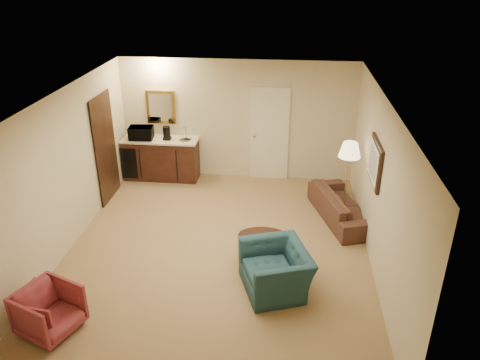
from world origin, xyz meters
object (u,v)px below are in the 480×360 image
object	(u,v)px
wetbar_cabinet	(162,158)
waste_bin	(191,173)
coffee_maker	(167,133)
coffee_table	(263,248)
floor_lamp	(347,180)
rose_chair_far	(49,309)
microwave	(141,132)
sofa	(342,201)
rose_chair_near	(45,307)
teal_armchair	(276,263)

from	to	relation	value
wetbar_cabinet	waste_bin	xyz separation A→B (m)	(0.65, -0.07, -0.30)
coffee_maker	waste_bin	bearing A→B (deg)	-5.25
coffee_table	floor_lamp	world-z (taller)	floor_lamp
rose_chair_far	microwave	xyz separation A→B (m)	(-0.14, 4.75, 0.74)
rose_chair_far	floor_lamp	xyz separation A→B (m)	(4.10, 3.48, 0.39)
sofa	coffee_maker	world-z (taller)	coffee_maker
sofa	coffee_maker	bearing A→B (deg)	51.58
coffee_table	microwave	bearing A→B (deg)	134.31
rose_chair_near	coffee_table	size ratio (longest dim) A/B	0.75
coffee_table	microwave	world-z (taller)	microwave
teal_armchair	waste_bin	xyz separation A→B (m)	(-1.99, 3.55, -0.28)
sofa	teal_armchair	world-z (taller)	teal_armchair
rose_chair_far	floor_lamp	bearing A→B (deg)	-27.59
rose_chair_near	floor_lamp	distance (m)	5.42
rose_chair_near	microwave	world-z (taller)	microwave
wetbar_cabinet	sofa	xyz separation A→B (m)	(3.80, -1.42, -0.10)
waste_bin	microwave	world-z (taller)	microwave
rose_chair_near	microwave	size ratio (longest dim) A/B	1.21
waste_bin	sofa	bearing A→B (deg)	-23.20
waste_bin	teal_armchair	bearing A→B (deg)	-60.70
floor_lamp	sofa	bearing A→B (deg)	-116.57
teal_armchair	rose_chair_near	xyz separation A→B (m)	(-2.99, -1.10, -0.14)
sofa	floor_lamp	distance (m)	0.41
coffee_maker	sofa	bearing A→B (deg)	-21.00
rose_chair_near	microwave	distance (m)	4.73
rose_chair_far	floor_lamp	distance (m)	5.39
coffee_table	coffee_maker	size ratio (longest dim) A/B	2.80
coffee_maker	floor_lamp	bearing A→B (deg)	-19.37
coffee_maker	wetbar_cabinet	bearing A→B (deg)	171.19
wetbar_cabinet	waste_bin	distance (m)	0.72
teal_armchair	floor_lamp	xyz separation A→B (m)	(1.21, 2.30, 0.30)
coffee_table	coffee_maker	xyz separation A→B (m)	(-2.25, 2.91, 0.83)
teal_armchair	wetbar_cabinet	bearing A→B (deg)	-163.56
wetbar_cabinet	teal_armchair	bearing A→B (deg)	-53.87
wetbar_cabinet	rose_chair_far	size ratio (longest dim) A/B	2.31
sofa	waste_bin	distance (m)	3.43
wetbar_cabinet	rose_chair_near	size ratio (longest dim) A/B	2.69
rose_chair_near	coffee_maker	size ratio (longest dim) A/B	2.09
floor_lamp	microwave	xyz separation A→B (m)	(-4.24, 1.27, 0.34)
wetbar_cabinet	sofa	bearing A→B (deg)	-20.49
rose_chair_near	rose_chair_far	distance (m)	0.14
waste_bin	microwave	bearing A→B (deg)	179.00
microwave	teal_armchair	bearing A→B (deg)	-54.10
teal_armchair	coffee_table	size ratio (longest dim) A/B	1.25
wetbar_cabinet	sofa	distance (m)	4.06
wetbar_cabinet	coffee_maker	bearing A→B (deg)	-8.80
floor_lamp	coffee_maker	world-z (taller)	floor_lamp
teal_armchair	rose_chair_near	distance (m)	3.19
floor_lamp	rose_chair_far	bearing A→B (deg)	-139.70
sofa	microwave	xyz separation A→B (m)	(-4.19, 1.37, 0.73)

